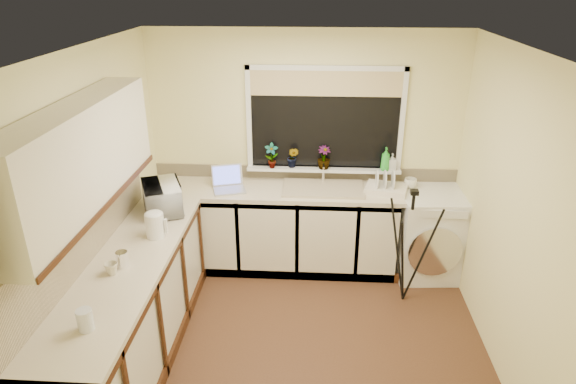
{
  "coord_description": "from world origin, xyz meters",
  "views": [
    {
      "loc": [
        0.13,
        -3.48,
        2.92
      ],
      "look_at": [
        -0.12,
        0.55,
        1.15
      ],
      "focal_mm": 31.21,
      "sensor_mm": 36.0,
      "label": 1
    }
  ],
  "objects_px": {
    "washing_machine": "(429,234)",
    "cup_left": "(111,269)",
    "dish_rack": "(386,189)",
    "tripod": "(408,247)",
    "steel_jar": "(122,259)",
    "plant_b": "(293,157)",
    "soap_bottle_clear": "(392,162)",
    "plant_c": "(324,158)",
    "glass_jug": "(85,320)",
    "kettle": "(155,225)",
    "plant_a": "(272,156)",
    "microwave": "(163,198)",
    "soap_bottle_green": "(386,159)",
    "cup_back": "(410,183)",
    "laptop": "(228,183)"
  },
  "relations": [
    {
      "from": "cup_back",
      "to": "dish_rack",
      "type": "bearing_deg",
      "value": -155.81
    },
    {
      "from": "steel_jar",
      "to": "washing_machine",
      "type": "bearing_deg",
      "value": 29.79
    },
    {
      "from": "tripod",
      "to": "steel_jar",
      "type": "height_order",
      "value": "tripod"
    },
    {
      "from": "dish_rack",
      "to": "soap_bottle_clear",
      "type": "relative_size",
      "value": 2.31
    },
    {
      "from": "washing_machine",
      "to": "plant_b",
      "type": "height_order",
      "value": "plant_b"
    },
    {
      "from": "dish_rack",
      "to": "washing_machine",
      "type": "bearing_deg",
      "value": 10.56
    },
    {
      "from": "washing_machine",
      "to": "glass_jug",
      "type": "distance_m",
      "value": 3.43
    },
    {
      "from": "glass_jug",
      "to": "tripod",
      "type": "bearing_deg",
      "value": 36.91
    },
    {
      "from": "tripod",
      "to": "plant_c",
      "type": "bearing_deg",
      "value": 132.58
    },
    {
      "from": "kettle",
      "to": "cup_left",
      "type": "height_order",
      "value": "kettle"
    },
    {
      "from": "microwave",
      "to": "soap_bottle_green",
      "type": "distance_m",
      "value": 2.25
    },
    {
      "from": "soap_bottle_green",
      "to": "steel_jar",
      "type": "bearing_deg",
      "value": -140.89
    },
    {
      "from": "washing_machine",
      "to": "cup_left",
      "type": "distance_m",
      "value": 3.13
    },
    {
      "from": "washing_machine",
      "to": "cup_left",
      "type": "relative_size",
      "value": 9.23
    },
    {
      "from": "washing_machine",
      "to": "glass_jug",
      "type": "xyz_separation_m",
      "value": [
        -2.57,
        -2.22,
        0.52
      ]
    },
    {
      "from": "kettle",
      "to": "plant_a",
      "type": "xyz_separation_m",
      "value": [
        0.86,
        1.27,
        0.18
      ]
    },
    {
      "from": "dish_rack",
      "to": "kettle",
      "type": "bearing_deg",
      "value": -138.03
    },
    {
      "from": "microwave",
      "to": "soap_bottle_clear",
      "type": "relative_size",
      "value": 2.77
    },
    {
      "from": "dish_rack",
      "to": "soap_bottle_green",
      "type": "relative_size",
      "value": 1.64
    },
    {
      "from": "soap_bottle_clear",
      "to": "plant_c",
      "type": "bearing_deg",
      "value": -179.33
    },
    {
      "from": "tripod",
      "to": "microwave",
      "type": "relative_size",
      "value": 2.41
    },
    {
      "from": "glass_jug",
      "to": "plant_c",
      "type": "xyz_separation_m",
      "value": [
        1.47,
        2.48,
        0.2
      ]
    },
    {
      "from": "steel_jar",
      "to": "plant_b",
      "type": "relative_size",
      "value": 0.55
    },
    {
      "from": "plant_a",
      "to": "soap_bottle_green",
      "type": "height_order",
      "value": "plant_a"
    },
    {
      "from": "washing_machine",
      "to": "kettle",
      "type": "relative_size",
      "value": 4.41
    },
    {
      "from": "microwave",
      "to": "plant_c",
      "type": "relative_size",
      "value": 2.0
    },
    {
      "from": "glass_jug",
      "to": "cup_back",
      "type": "relative_size",
      "value": 1.09
    },
    {
      "from": "steel_jar",
      "to": "soap_bottle_green",
      "type": "bearing_deg",
      "value": 39.11
    },
    {
      "from": "dish_rack",
      "to": "steel_jar",
      "type": "bearing_deg",
      "value": -129.95
    },
    {
      "from": "kettle",
      "to": "plant_a",
      "type": "bearing_deg",
      "value": 55.85
    },
    {
      "from": "plant_c",
      "to": "glass_jug",
      "type": "bearing_deg",
      "value": -120.67
    },
    {
      "from": "soap_bottle_clear",
      "to": "plant_a",
      "type": "bearing_deg",
      "value": -178.85
    },
    {
      "from": "kettle",
      "to": "plant_c",
      "type": "distance_m",
      "value": 1.91
    },
    {
      "from": "tripod",
      "to": "plant_a",
      "type": "bearing_deg",
      "value": 147.27
    },
    {
      "from": "kettle",
      "to": "tripod",
      "type": "bearing_deg",
      "value": 12.97
    },
    {
      "from": "steel_jar",
      "to": "plant_a",
      "type": "xyz_separation_m",
      "value": [
        0.97,
        1.74,
        0.22
      ]
    },
    {
      "from": "tripod",
      "to": "glass_jug",
      "type": "relative_size",
      "value": 8.17
    },
    {
      "from": "tripod",
      "to": "soap_bottle_clear",
      "type": "bearing_deg",
      "value": 93.74
    },
    {
      "from": "dish_rack",
      "to": "tripod",
      "type": "distance_m",
      "value": 0.67
    },
    {
      "from": "plant_c",
      "to": "cup_back",
      "type": "relative_size",
      "value": 1.85
    },
    {
      "from": "tripod",
      "to": "steel_jar",
      "type": "xyz_separation_m",
      "value": [
        -2.31,
        -0.98,
        0.38
      ]
    },
    {
      "from": "glass_jug",
      "to": "plant_b",
      "type": "height_order",
      "value": "plant_b"
    },
    {
      "from": "plant_c",
      "to": "soap_bottle_clear",
      "type": "height_order",
      "value": "plant_c"
    },
    {
      "from": "microwave",
      "to": "cup_left",
      "type": "xyz_separation_m",
      "value": [
        -0.07,
        -1.07,
        -0.09
      ]
    },
    {
      "from": "washing_machine",
      "to": "tripod",
      "type": "xyz_separation_m",
      "value": [
        -0.3,
        -0.51,
        0.13
      ]
    },
    {
      "from": "kettle",
      "to": "plant_c",
      "type": "height_order",
      "value": "plant_c"
    },
    {
      "from": "laptop",
      "to": "cup_left",
      "type": "xyz_separation_m",
      "value": [
        -0.58,
        -1.63,
        -0.01
      ]
    },
    {
      "from": "soap_bottle_clear",
      "to": "washing_machine",
      "type": "bearing_deg",
      "value": -34.27
    },
    {
      "from": "soap_bottle_green",
      "to": "dish_rack",
      "type": "bearing_deg",
      "value": -89.99
    },
    {
      "from": "tripod",
      "to": "plant_b",
      "type": "relative_size",
      "value": 5.26
    }
  ]
}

